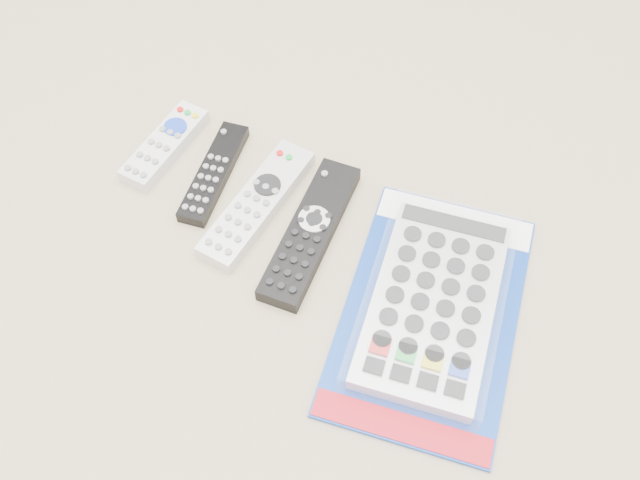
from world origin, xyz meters
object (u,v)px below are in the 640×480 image
at_px(remote_silver_dvd, 257,204).
at_px(jumbo_remote_packaged, 433,303).
at_px(remote_slim_black, 214,173).
at_px(remote_large_black, 310,232).
at_px(remote_small_grey, 165,145).

xyz_separation_m(remote_silver_dvd, jumbo_remote_packaged, (0.26, -0.04, 0.01)).
distance_m(remote_slim_black, remote_silver_dvd, 0.08).
height_order(remote_silver_dvd, remote_large_black, same).
height_order(remote_slim_black, remote_large_black, remote_large_black).
bearing_deg(remote_silver_dvd, remote_small_grey, 172.72).
bearing_deg(remote_slim_black, remote_silver_dvd, -24.02).
xyz_separation_m(remote_slim_black, jumbo_remote_packaged, (0.34, -0.05, 0.01)).
relative_size(remote_small_grey, remote_large_black, 0.67).
bearing_deg(remote_large_black, remote_small_grey, 165.92).
distance_m(remote_small_grey, remote_slim_black, 0.09).
xyz_separation_m(remote_large_black, jumbo_remote_packaged, (0.18, -0.03, 0.01)).
relative_size(remote_slim_black, remote_large_black, 0.76).
distance_m(remote_slim_black, jumbo_remote_packaged, 0.34).
height_order(remote_small_grey, jumbo_remote_packaged, jumbo_remote_packaged).
xyz_separation_m(remote_slim_black, remote_silver_dvd, (0.08, -0.02, 0.00)).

